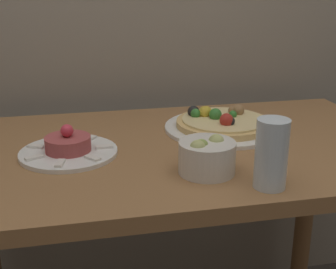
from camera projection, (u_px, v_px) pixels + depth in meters
dining_table at (176, 189)px, 1.18m from camera, size 1.17×0.67×0.74m
pizza_plate at (223, 124)px, 1.25m from camera, size 0.32×0.32×0.06m
tartare_plate at (68, 148)px, 1.08m from camera, size 0.23×0.23×0.07m
small_bowl at (207, 156)px, 0.98m from camera, size 0.12×0.12×0.08m
drinking_glass at (271, 154)px, 0.90m from camera, size 0.06×0.06×0.14m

